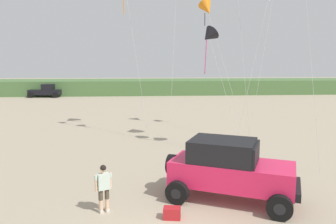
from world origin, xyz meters
The scene contains 7 objects.
dune_ridge centered at (-5.22, 47.61, 1.15)m, with size 90.00×9.76×2.31m, color #4C703D.
jeep centered at (2.51, 3.13, 1.20)m, with size 5.00×3.99×2.26m.
person_watching centered at (-2.00, 2.44, 0.94)m, with size 0.58×0.43×1.67m.
cooler_box centered at (0.26, 1.79, 0.19)m, with size 0.56×0.36×0.38m, color #B21E23.
distant_pickup centered at (-15.21, 42.23, 0.94)m, with size 4.75×2.76×1.98m.
kite_pink_ribbon centered at (3.08, 10.24, 6.53)m, with size 2.23×3.09×7.18m.
kite_yellow_diamond centered at (4.16, 16.39, 9.02)m, with size 2.67×5.06×9.81m.
Camera 1 is at (-0.65, -8.21, 5.01)m, focal length 34.92 mm.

